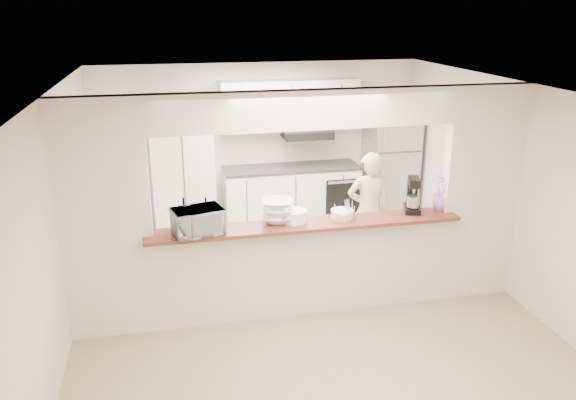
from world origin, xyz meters
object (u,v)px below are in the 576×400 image
object	(u,v)px
refrigerator	(390,167)
toaster_oven	(198,221)
person	(369,211)
stand_mixer	(413,196)

from	to	relation	value
refrigerator	toaster_oven	size ratio (longest dim) A/B	3.46
toaster_oven	person	world-z (taller)	person
refrigerator	person	size ratio (longest dim) A/B	1.09
toaster_oven	person	distance (m)	2.51
toaster_oven	person	xyz separation A→B (m)	(2.23, 1.06, -0.45)
toaster_oven	person	bearing A→B (deg)	11.11
refrigerator	stand_mixer	size ratio (longest dim) A/B	4.24
toaster_oven	person	size ratio (longest dim) A/B	0.32
toaster_oven	stand_mixer	bearing A→B (deg)	-10.41
stand_mixer	person	distance (m)	1.04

